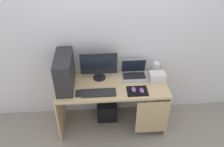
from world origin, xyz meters
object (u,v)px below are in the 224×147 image
object	(u,v)px
speaker	(156,68)
mouse_left	(134,90)
projector	(157,77)
mouse_right	(142,90)
keyboard	(99,93)
subwoofer	(107,109)
monitor	(99,66)
cell_phone	(78,93)
pc_tower	(65,72)
laptop	(134,73)

from	to	relation	value
speaker	mouse_left	distance (m)	0.49
projector	mouse_right	bearing A→B (deg)	-138.87
keyboard	subwoofer	distance (m)	0.67
monitor	speaker	bearing A→B (deg)	4.11
monitor	speaker	xyz separation A→B (m)	(0.77, 0.06, -0.11)
mouse_left	keyboard	bearing A→B (deg)	-177.35
projector	cell_phone	world-z (taller)	projector
monitor	cell_phone	size ratio (longest dim) A/B	3.63
monitor	keyboard	world-z (taller)	monitor
projector	mouse_left	bearing A→B (deg)	-151.32
mouse_left	pc_tower	bearing A→B (deg)	168.89
pc_tower	laptop	distance (m)	0.91
mouse_left	subwoofer	size ratio (longest dim) A/B	0.34
mouse_right	cell_phone	bearing A→B (deg)	178.63
mouse_right	monitor	bearing A→B (deg)	148.70
projector	mouse_right	distance (m)	0.32
speaker	keyboard	xyz separation A→B (m)	(-0.78, -0.36, -0.08)
pc_tower	monitor	bearing A→B (deg)	16.08
monitor	mouse_right	xyz separation A→B (m)	(0.51, -0.31, -0.18)
laptop	projector	size ratio (longest dim) A/B	1.69
speaker	keyboard	world-z (taller)	speaker
keyboard	mouse_left	size ratio (longest dim) A/B	4.38
pc_tower	laptop	world-z (taller)	pc_tower
speaker	mouse_left	world-z (taller)	speaker
pc_tower	mouse_right	bearing A→B (deg)	-11.48
speaker	keyboard	distance (m)	0.87
monitor	mouse_left	size ratio (longest dim) A/B	4.92
laptop	speaker	size ratio (longest dim) A/B	1.93
laptop	speaker	bearing A→B (deg)	5.79
pc_tower	projector	distance (m)	1.18
monitor	mouse_right	world-z (taller)	monitor
mouse_right	subwoofer	world-z (taller)	mouse_right
projector	mouse_right	xyz separation A→B (m)	(-0.24, -0.21, -0.04)
subwoofer	pc_tower	bearing A→B (deg)	-166.73
mouse_left	cell_phone	distance (m)	0.68
laptop	mouse_left	size ratio (longest dim) A/B	3.52
keyboard	mouse_right	xyz separation A→B (m)	(0.53, -0.01, 0.01)
keyboard	subwoofer	xyz separation A→B (m)	(0.11, 0.31, -0.59)
laptop	speaker	distance (m)	0.31
mouse_left	laptop	bearing A→B (deg)	81.09
projector	subwoofer	distance (m)	0.92
speaker	cell_phone	world-z (taller)	speaker
laptop	projector	xyz separation A→B (m)	(0.28, -0.13, 0.02)
monitor	projector	distance (m)	0.77
laptop	mouse_right	xyz separation A→B (m)	(0.05, -0.34, -0.02)
laptop	cell_phone	size ratio (longest dim) A/B	2.60
pc_tower	subwoofer	world-z (taller)	pc_tower
monitor	laptop	distance (m)	0.49
monitor	mouse_left	xyz separation A→B (m)	(0.42, -0.29, -0.18)
monitor	subwoofer	size ratio (longest dim) A/B	1.66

